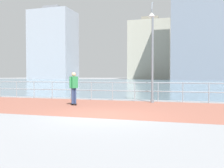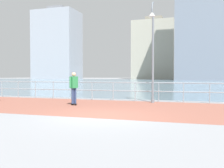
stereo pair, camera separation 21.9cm
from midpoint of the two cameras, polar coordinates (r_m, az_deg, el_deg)
The scene contains 9 objects.
ground at distance 49.32m, azimuth 13.05°, elevation 0.07°, with size 220.00×220.00×0.00m, color gray.
brick_paving at distance 12.40m, azimuth 1.46°, elevation -5.24°, with size 28.00×6.53×0.01m, color #935647.
harbor_water at distance 60.23m, azimuth 13.74°, elevation 0.39°, with size 180.00×88.00×0.00m, color slate.
waterfront_railing at distance 15.49m, azimuth 4.67°, elevation -0.89°, with size 25.25×0.06×1.15m.
lamppost at distance 14.61m, azimuth 8.52°, elevation 8.12°, with size 0.36×0.82×5.66m.
skateboarder at distance 13.40m, azimuth -8.97°, elevation -0.31°, with size 0.41×0.54×1.72m.
tower_slate at distance 111.79m, azimuth 8.43°, elevation 7.45°, with size 17.30×12.46×26.37m.
tower_steel at distance 87.68m, azimuth 18.76°, elevation 14.60°, with size 16.70×11.31×43.56m.
tower_beige at distance 112.60m, azimuth -12.98°, elevation 8.44°, with size 17.92×12.75×30.52m.
Camera 1 is at (3.16, -9.22, 1.55)m, focal length 41.11 mm.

